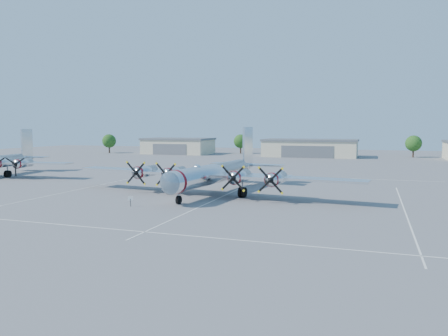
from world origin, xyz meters
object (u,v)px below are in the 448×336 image
(hangar_west, at_px, (178,146))
(hangar_center, at_px, (310,148))
(tree_west, at_px, (241,141))
(info_placard, at_px, (130,199))
(tree_east, at_px, (414,143))
(tree_far_west, at_px, (109,141))
(main_bomber_b29, at_px, (215,193))

(hangar_west, bearing_deg, hangar_center, -0.00)
(hangar_center, height_order, tree_west, tree_west)
(hangar_west, height_order, info_placard, hangar_west)
(tree_east, bearing_deg, info_placard, -110.65)
(tree_far_west, height_order, main_bomber_b29, tree_far_west)
(tree_east, bearing_deg, main_bomber_b29, -110.20)
(hangar_center, relative_size, tree_far_west, 4.31)
(tree_far_west, xyz_separation_m, tree_west, (45.00, 12.00, 0.00))
(tree_west, xyz_separation_m, info_placard, (17.42, -101.72, -3.40))
(hangar_west, bearing_deg, tree_east, 4.60)
(tree_far_west, bearing_deg, main_bomber_b29, -48.50)
(hangar_west, height_order, hangar_center, same)
(hangar_center, bearing_deg, main_bomber_b29, -91.39)
(info_placard, bearing_deg, hangar_center, 69.48)
(tree_east, xyz_separation_m, info_placard, (-37.58, -99.72, -3.40))
(tree_west, bearing_deg, hangar_center, -17.82)
(hangar_center, relative_size, tree_west, 4.31)
(tree_west, bearing_deg, hangar_west, -158.11)
(tree_far_west, bearing_deg, hangar_center, 3.24)
(hangar_west, distance_m, tree_far_west, 25.36)
(hangar_center, distance_m, tree_far_west, 70.13)
(tree_east, bearing_deg, tree_far_west, -174.29)
(tree_west, distance_m, main_bomber_b29, 91.93)
(hangar_west, relative_size, info_placard, 19.37)
(hangar_center, height_order, tree_far_west, tree_far_west)
(hangar_center, bearing_deg, tree_east, 11.38)
(hangar_west, relative_size, main_bomber_b29, 0.55)
(hangar_center, height_order, tree_east, tree_east)
(hangar_west, distance_m, tree_east, 75.26)
(hangar_west, xyz_separation_m, tree_west, (20.00, 8.04, 1.51))
(hangar_west, xyz_separation_m, tree_far_west, (-25.00, -3.96, 1.51))
(main_bomber_b29, bearing_deg, tree_west, 110.66)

